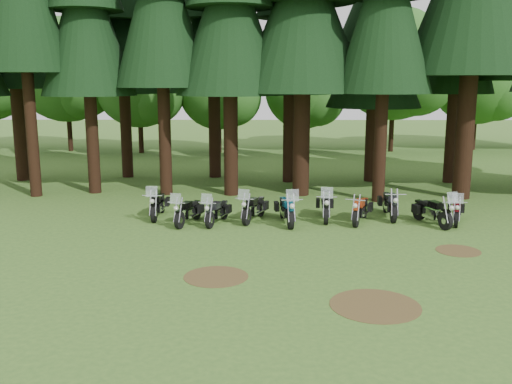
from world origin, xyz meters
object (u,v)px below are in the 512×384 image
motorcycle_1 (188,212)px  motorcycle_3 (254,209)px  motorcycle_0 (158,205)px  motorcycle_5 (325,207)px  motorcycle_9 (456,211)px  motorcycle_4 (287,210)px  motorcycle_8 (432,212)px  motorcycle_7 (390,205)px  motorcycle_2 (217,212)px  motorcycle_6 (361,210)px

motorcycle_1 → motorcycle_3: 2.51m
motorcycle_0 → motorcycle_5: size_ratio=0.98×
motorcycle_0 → motorcycle_5: 6.56m
motorcycle_1 → motorcycle_9: 10.13m
motorcycle_4 → motorcycle_9: size_ratio=1.16×
motorcycle_1 → motorcycle_8: bearing=17.6°
motorcycle_7 → motorcycle_3: bearing=-171.0°
motorcycle_4 → motorcycle_9: bearing=-5.8°
motorcycle_1 → motorcycle_3: (2.45, 0.54, 0.02)m
motorcycle_1 → motorcycle_5: 5.29m
motorcycle_2 → motorcycle_5: 4.22m
motorcycle_3 → motorcycle_4: (1.25, -0.43, 0.04)m
motorcycle_3 → motorcycle_7: (5.34, 0.60, 0.02)m
motorcycle_4 → motorcycle_7: motorcycle_4 is taller
motorcycle_6 → motorcycle_1: bearing=-156.1°
motorcycle_3 → motorcycle_4: bearing=0.6°
motorcycle_6 → motorcycle_7: 1.50m
motorcycle_8 → motorcycle_9: motorcycle_8 is taller
motorcycle_0 → motorcycle_9: motorcycle_0 is taller
motorcycle_3 → motorcycle_8: (6.67, -0.55, 0.01)m
motorcycle_5 → motorcycle_9: bearing=-1.9°
motorcycle_4 → motorcycle_7: bearing=6.6°
motorcycle_1 → motorcycle_6: bearing=20.8°
motorcycle_6 → motorcycle_9: bearing=20.1°
motorcycle_1 → motorcycle_9: size_ratio=1.02×
motorcycle_8 → motorcycle_6: bearing=152.0°
motorcycle_9 → motorcycle_2: bearing=-160.7°
motorcycle_8 → motorcycle_9: size_ratio=1.07×
motorcycle_2 → motorcycle_4: bearing=18.0°
motorcycle_7 → motorcycle_8: bearing=-38.2°
motorcycle_2 → motorcycle_3: 1.46m
motorcycle_1 → motorcycle_5: size_ratio=0.91×
motorcycle_4 → motorcycle_6: motorcycle_4 is taller
motorcycle_8 → motorcycle_1: bearing=159.8°
motorcycle_0 → motorcycle_2: motorcycle_0 is taller
motorcycle_6 → motorcycle_9: (3.61, -0.05, -0.02)m
motorcycle_9 → motorcycle_4: bearing=-160.6°
motorcycle_8 → motorcycle_9: 1.04m
motorcycle_4 → motorcycle_5: 1.67m
motorcycle_2 → motorcycle_3: bearing=36.1°
motorcycle_1 → motorcycle_2: (1.08, 0.06, -0.01)m
motorcycle_3 → motorcycle_5: bearing=24.8°
motorcycle_7 → motorcycle_4: bearing=-163.4°
motorcycle_7 → motorcycle_8: 1.76m
motorcycle_0 → motorcycle_6: 7.87m
motorcycle_9 → motorcycle_3: bearing=-164.0°
motorcycle_9 → motorcycle_8: bearing=-145.0°
motorcycle_8 → motorcycle_2: bearing=159.3°
motorcycle_8 → motorcycle_4: bearing=158.5°
motorcycle_7 → motorcycle_5: bearing=-169.9°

